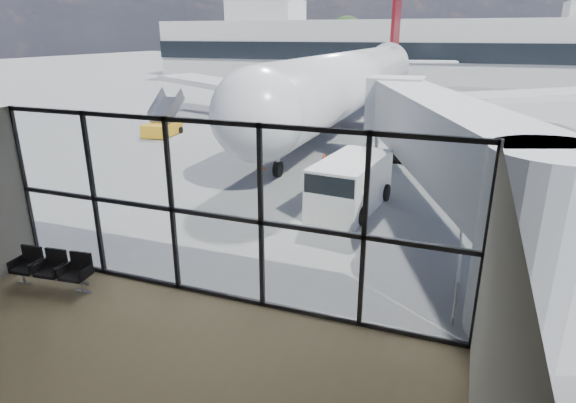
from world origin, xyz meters
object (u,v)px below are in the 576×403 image
Objects in this scene: airliner at (356,80)px; mobile_stairs at (163,127)px; service_van at (350,184)px; belt_loader at (279,130)px; seating_row at (54,267)px.

airliner is 14.12m from mobile_stairs.
service_van is 12.52m from belt_loader.
mobile_stairs reaches higher than seating_row.
airliner is 8.86× the size of belt_loader.
seating_row is at bearing -102.65° from belt_loader.
mobile_stairs is at bearing 171.21° from belt_loader.
seating_row is 18.90m from belt_loader.
seating_row is 19.96m from mobile_stairs.
belt_loader is (-2.85, -7.97, -2.46)m from airliner.
airliner reaches higher than service_van.
belt_loader is at bearing -109.78° from airliner.
mobile_stairs reaches higher than belt_loader.
service_van is (5.83, 8.49, 0.44)m from seating_row.
service_van is 1.02× the size of belt_loader.
mobile_stairs is at bearing -139.82° from airliner.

